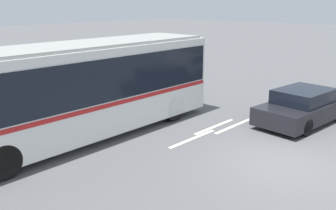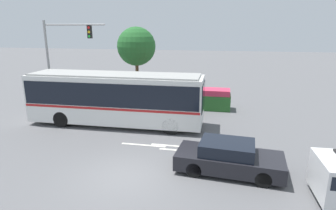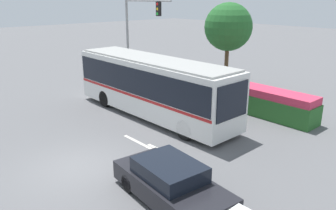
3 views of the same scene
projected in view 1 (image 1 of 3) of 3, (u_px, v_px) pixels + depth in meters
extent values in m
plane|color=#5B5B5E|center=(282.00, 164.00, 10.98)|extent=(140.00, 140.00, 0.00)
cube|color=silver|center=(76.00, 91.00, 12.58)|extent=(11.04, 2.69, 2.94)
cube|color=black|center=(75.00, 77.00, 12.45)|extent=(10.82, 2.73, 1.41)
cube|color=#B21E1E|center=(77.00, 101.00, 12.67)|extent=(10.93, 2.72, 0.14)
cube|color=black|center=(181.00, 61.00, 16.43)|extent=(0.09, 2.17, 1.64)
cube|color=#9D9D99|center=(73.00, 46.00, 12.17)|extent=(10.59, 2.49, 0.10)
cylinder|color=black|center=(135.00, 99.00, 16.30)|extent=(1.00, 0.31, 1.00)
cylinder|color=black|center=(174.00, 109.00, 14.85)|extent=(1.00, 0.31, 1.00)
cylinder|color=black|center=(2.00, 162.00, 9.90)|extent=(1.00, 0.31, 1.00)
cube|color=black|center=(304.00, 110.00, 14.61)|extent=(4.63, 2.28, 0.67)
cube|color=black|center=(304.00, 96.00, 14.38)|extent=(2.38, 1.86, 0.53)
cylinder|color=black|center=(301.00, 104.00, 16.16)|extent=(0.67, 0.28, 0.65)
cylinder|color=black|center=(265.00, 117.00, 14.39)|extent=(0.67, 0.28, 0.65)
cylinder|color=black|center=(306.00, 127.00, 13.20)|extent=(0.67, 0.28, 0.65)
cube|color=#286028|center=(86.00, 85.00, 18.64)|extent=(7.10, 1.48, 1.13)
cube|color=#CC3351|center=(85.00, 70.00, 18.43)|extent=(6.96, 1.41, 0.42)
cube|color=silver|center=(234.00, 126.00, 14.30)|extent=(2.40, 0.16, 0.01)
cube|color=silver|center=(193.00, 139.00, 12.97)|extent=(2.40, 0.16, 0.01)
cube|color=silver|center=(215.00, 127.00, 14.23)|extent=(2.40, 0.16, 0.01)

